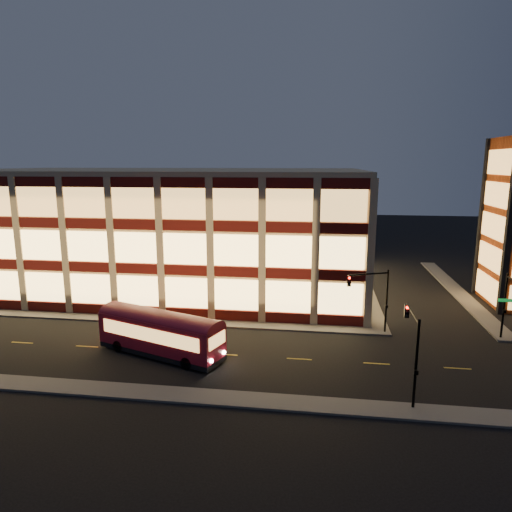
# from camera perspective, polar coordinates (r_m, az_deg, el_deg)

# --- Properties ---
(ground) EXTENTS (200.00, 200.00, 0.00)m
(ground) POSITION_cam_1_polar(r_m,az_deg,el_deg) (46.23, -14.63, -8.17)
(ground) COLOR black
(ground) RESTS_ON ground
(sidewalk_office_south) EXTENTS (54.00, 2.00, 0.15)m
(sidewalk_office_south) POSITION_cam_1_polar(r_m,az_deg,el_deg) (48.26, -17.50, -7.40)
(sidewalk_office_south) COLOR #514F4C
(sidewalk_office_south) RESTS_ON ground
(sidewalk_office_east) EXTENTS (2.00, 30.00, 0.15)m
(sidewalk_office_east) POSITION_cam_1_polar(r_m,az_deg,el_deg) (59.30, 13.28, -3.64)
(sidewalk_office_east) COLOR #514F4C
(sidewalk_office_east) RESTS_ON ground
(sidewalk_tower_west) EXTENTS (2.00, 30.00, 0.15)m
(sidewalk_tower_west) POSITION_cam_1_polar(r_m,az_deg,el_deg) (61.33, 23.59, -3.81)
(sidewalk_tower_west) COLOR #514F4C
(sidewalk_tower_west) RESTS_ON ground
(sidewalk_near) EXTENTS (100.00, 2.00, 0.15)m
(sidewalk_near) POSITION_cam_1_polar(r_m,az_deg,el_deg) (35.54, -22.91, -14.81)
(sidewalk_near) COLOR #514F4C
(sidewalk_near) RESTS_ON ground
(office_building) EXTENTS (50.45, 30.45, 14.50)m
(office_building) POSITION_cam_1_polar(r_m,az_deg,el_deg) (60.97, -11.45, 3.74)
(office_building) COLOR tan
(office_building) RESTS_ON ground
(traffic_signal_far) EXTENTS (3.79, 1.87, 6.00)m
(traffic_signal_far) POSITION_cam_1_polar(r_m,az_deg,el_deg) (42.07, 14.44, -4.25)
(traffic_signal_far) COLOR black
(traffic_signal_far) RESTS_ON ground
(traffic_signal_right) EXTENTS (1.20, 4.37, 6.00)m
(traffic_signal_right) POSITION_cam_1_polar(r_m,az_deg,el_deg) (44.04, 29.37, -4.71)
(traffic_signal_right) COLOR black
(traffic_signal_right) RESTS_ON ground
(traffic_signal_near) EXTENTS (0.32, 4.45, 6.00)m
(traffic_signal_near) POSITION_cam_1_polar(r_m,az_deg,el_deg) (31.68, 19.00, -9.78)
(traffic_signal_near) COLOR black
(traffic_signal_near) RESTS_ON ground
(trolley_bus) EXTENTS (11.13, 6.30, 3.68)m
(trolley_bus) POSITION_cam_1_polar(r_m,az_deg,el_deg) (38.01, -11.87, -9.14)
(trolley_bus) COLOR maroon
(trolley_bus) RESTS_ON ground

